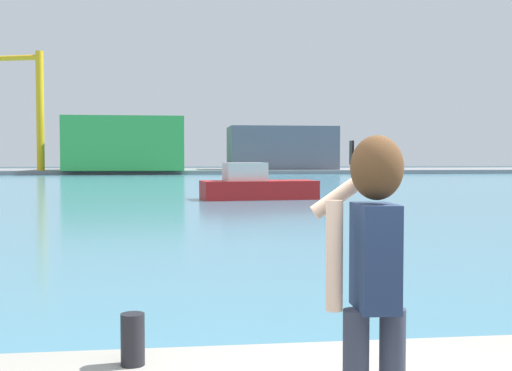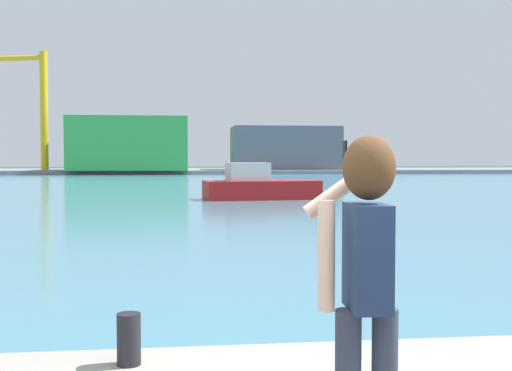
# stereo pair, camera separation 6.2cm
# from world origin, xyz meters

# --- Properties ---
(ground_plane) EXTENTS (220.00, 220.00, 0.00)m
(ground_plane) POSITION_xyz_m (0.00, 50.00, 0.00)
(ground_plane) COLOR #334751
(harbor_water) EXTENTS (140.00, 100.00, 0.02)m
(harbor_water) POSITION_xyz_m (0.00, 52.00, 0.01)
(harbor_water) COLOR teal
(harbor_water) RESTS_ON ground_plane
(far_shore_dock) EXTENTS (140.00, 20.00, 0.55)m
(far_shore_dock) POSITION_xyz_m (0.00, 92.00, 0.27)
(far_shore_dock) COLOR gray
(far_shore_dock) RESTS_ON ground_plane
(person_photographer) EXTENTS (0.53, 0.55, 1.74)m
(person_photographer) POSITION_xyz_m (-0.12, -0.21, 1.72)
(person_photographer) COLOR #2D3342
(person_photographer) RESTS_ON quay_promenade
(harbor_bollard) EXTENTS (0.19, 0.19, 0.41)m
(harbor_bollard) POSITION_xyz_m (-1.49, 1.57, 0.86)
(harbor_bollard) COLOR black
(harbor_bollard) RESTS_ON quay_promenade
(boat_moored) EXTENTS (6.38, 3.08, 1.98)m
(boat_moored) POSITION_xyz_m (3.23, 31.06, 0.72)
(boat_moored) COLOR #B21919
(boat_moored) RESTS_ON harbor_water
(warehouse_left) EXTENTS (15.69, 11.63, 7.15)m
(warehouse_left) POSITION_xyz_m (-7.69, 86.52, 4.12)
(warehouse_left) COLOR green
(warehouse_left) RESTS_ON far_shore_dock
(warehouse_right) EXTENTS (15.29, 8.57, 6.16)m
(warehouse_right) POSITION_xyz_m (14.35, 89.10, 3.63)
(warehouse_right) COLOR slate
(warehouse_right) RESTS_ON far_shore_dock
(port_crane) EXTENTS (11.35, 4.43, 15.74)m
(port_crane) POSITION_xyz_m (-20.11, 85.27, 10.26)
(port_crane) COLOR yellow
(port_crane) RESTS_ON far_shore_dock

